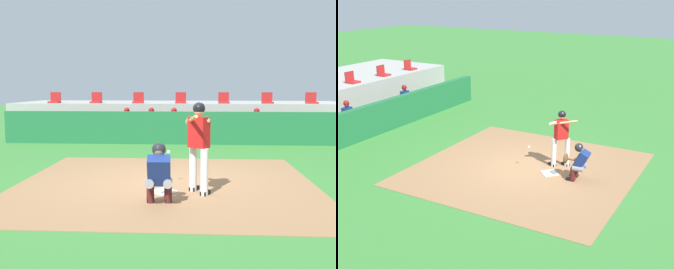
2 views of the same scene
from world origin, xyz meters
The scene contains 19 objects.
ground_plane centered at (0.00, 0.00, 0.00)m, with size 80.00×80.00×0.00m, color #387A33.
dirt_infield centered at (0.00, 0.00, 0.01)m, with size 6.40×6.40×0.01m, color #936B47.
home_plate centered at (0.00, -0.80, 0.02)m, with size 0.44×0.44×0.02m, color white.
batter_at_plate centered at (0.69, -0.84, 1.04)m, with size 0.51×0.91×1.80m.
catcher_crouched centered at (-0.02, -1.68, 0.61)m, with size 0.49×1.99×1.13m.
dugout_wall centered at (0.00, 6.50, 0.60)m, with size 13.00×0.30×1.20m, color #1E6638.
dugout_bench centered at (0.00, 7.50, 0.23)m, with size 11.80×0.44×0.45m, color olive.
dugout_player_0 centered at (-2.06, 7.34, 0.67)m, with size 0.49×0.70×1.30m.
dugout_player_1 centered at (-1.09, 7.34, 0.67)m, with size 0.49×0.70×1.30m.
dugout_player_2 centered at (-0.20, 7.34, 0.67)m, with size 0.49×0.70×1.30m.
dugout_player_3 centered at (3.00, 7.34, 0.67)m, with size 0.49×0.70×1.30m.
stands_platform centered at (0.00, 10.90, 0.70)m, with size 15.00×4.40×1.40m, color #9E9E99.
stadium_seat_0 centered at (-5.57, 9.38, 1.53)m, with size 0.46×0.46×0.48m.
stadium_seat_1 centered at (-3.71, 9.38, 1.53)m, with size 0.46×0.46×0.48m.
stadium_seat_2 centered at (-1.86, 9.38, 1.53)m, with size 0.46×0.46×0.48m.
stadium_seat_3 centered at (0.00, 9.38, 1.53)m, with size 0.46×0.46×0.48m.
stadium_seat_4 centered at (1.86, 9.38, 1.53)m, with size 0.46×0.46×0.48m.
stadium_seat_5 centered at (3.71, 9.38, 1.53)m, with size 0.46×0.46×0.48m.
stadium_seat_6 centered at (5.57, 9.38, 1.53)m, with size 0.46×0.46×0.48m.
Camera 1 is at (0.62, -9.06, 2.09)m, focal length 45.34 mm.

